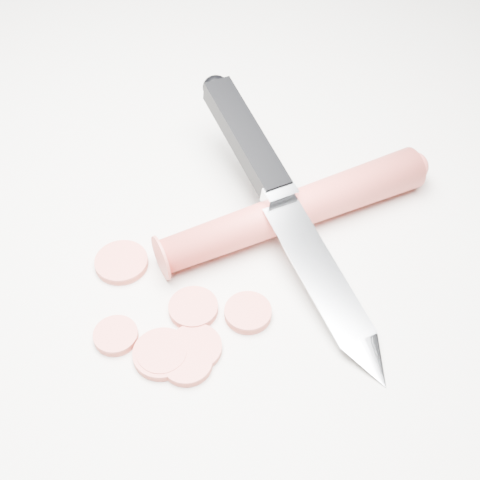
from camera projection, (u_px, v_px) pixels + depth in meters
The scene contains 11 objects.
ground at pixel (251, 273), 0.50m from camera, with size 2.40×2.40×0.00m, color silver.
carrot at pixel (295, 210), 0.52m from camera, with size 0.03×0.03×0.23m, color #CB4139.
carrot_slice_0 at pixel (116, 336), 0.46m from camera, with size 0.03×0.03×0.01m, color #CA5548.
carrot_slice_1 at pixel (162, 354), 0.45m from camera, with size 0.04×0.04×0.01m, color #CA5548.
carrot_slice_2 at pixel (162, 354), 0.45m from camera, with size 0.03×0.03×0.01m, color #CA5548.
carrot_slice_3 at pixel (187, 363), 0.45m from camera, with size 0.03×0.03×0.01m, color #CA5548.
carrot_slice_4 at pixel (195, 348), 0.46m from camera, with size 0.04×0.04×0.01m, color #CA5548.
carrot_slice_5 at pixel (122, 262), 0.51m from camera, with size 0.04×0.04×0.01m, color #CA5548.
carrot_slice_6 at pixel (193, 308), 0.48m from camera, with size 0.04×0.04×0.01m, color #CA5548.
carrot_slice_7 at pixel (248, 313), 0.48m from camera, with size 0.03×0.03×0.01m, color #CA5548.
kitchen_knife at pixel (290, 209), 0.50m from camera, with size 0.26×0.18×0.07m, color silver, non-canonical shape.
Camera 1 is at (0.16, -0.27, 0.40)m, focal length 50.00 mm.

